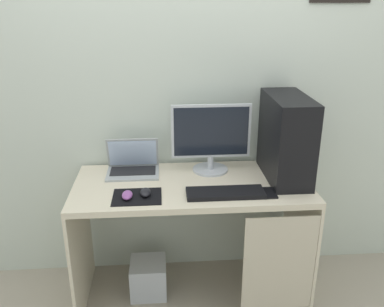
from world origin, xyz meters
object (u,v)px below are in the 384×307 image
mouse_left (145,192)px  mouse_right (127,195)px  pc_tower (286,138)px  laptop (133,166)px  subwoofer (148,277)px  monitor (211,138)px  cell_phone (269,193)px  keyboard (225,193)px

mouse_left → mouse_right: size_ratio=1.00×
mouse_right → pc_tower: bearing=13.6°
mouse_left → mouse_right: bearing=-165.3°
mouse_left → pc_tower: bearing=13.5°
mouse_right → mouse_left: bearing=14.7°
laptop → mouse_right: laptop is taller
pc_tower → subwoofer: pc_tower is taller
pc_tower → subwoofer: size_ratio=2.17×
mouse_left → subwoofer: size_ratio=0.43×
monitor → pc_tower: bearing=-15.5°
pc_tower → cell_phone: 0.35m
laptop → mouse_left: laptop is taller
pc_tower → keyboard: bearing=-150.6°
monitor → keyboard: monitor is taller
cell_phone → mouse_left: bearing=178.0°
pc_tower → mouse_right: 0.95m
laptop → keyboard: (0.51, -0.34, -0.03)m
monitor → subwoofer: 0.97m
mouse_right → keyboard: bearing=0.5°
mouse_left → cell_phone: bearing=-2.0°
keyboard → mouse_left: bearing=177.3°
mouse_right → cell_phone: 0.76m
keyboard → mouse_right: (-0.52, -0.01, 0.01)m
mouse_left → mouse_right: 0.10m
pc_tower → cell_phone: bearing=-122.8°
subwoofer → laptop: bearing=115.3°
mouse_left → laptop: bearing=104.5°
laptop → cell_phone: bearing=-24.9°
mouse_left → cell_phone: mouse_left is taller
keyboard → mouse_right: size_ratio=4.38×
pc_tower → mouse_right: (-0.90, -0.22, -0.22)m
monitor → laptop: size_ratio=1.52×
laptop → mouse_right: size_ratio=3.23×
monitor → mouse_right: 0.62m
laptop → mouse_right: bearing=-91.8°
monitor → mouse_right: (-0.48, -0.33, -0.19)m
monitor → mouse_right: size_ratio=4.90×
monitor → laptop: 0.50m
subwoofer → pc_tower: bearing=1.2°
monitor → cell_phone: (0.28, -0.33, -0.21)m
monitor → keyboard: size_ratio=1.12×
pc_tower → monitor: pc_tower is taller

